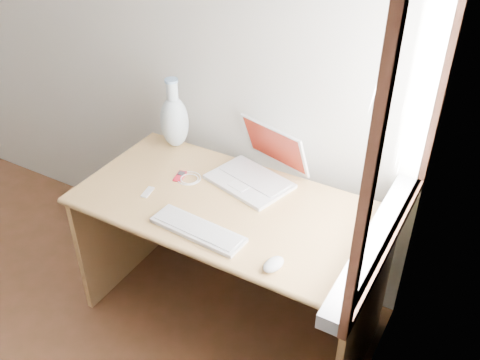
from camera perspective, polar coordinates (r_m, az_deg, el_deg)
The scene contains 10 objects.
back_wall at distance 2.99m, azimuth -14.61°, elevation 17.20°, with size 3.50×0.04×2.60m, color beige.
window at distance 1.84m, azimuth 17.32°, elevation 5.02°, with size 0.11×0.99×1.10m.
desk at distance 2.54m, azimuth -0.17°, elevation -5.29°, with size 1.36×0.68×0.72m.
laptop at distance 2.48m, azimuth 1.56°, elevation 1.30°, with size 0.42×0.39×0.25m.
external_keyboard at distance 2.20m, azimuth -4.52°, elevation -5.30°, with size 0.42×0.15×0.02m.
mouse at distance 2.04m, azimuth 3.60°, elevation -8.97°, with size 0.06×0.10×0.04m, color white.
ipod at distance 2.54m, azimuth -6.43°, elevation 0.41°, with size 0.06×0.10×0.01m.
cable_coil at distance 2.52m, azimuth -5.47°, elevation 0.19°, with size 0.12×0.12×0.01m, color white.
remote at distance 2.45m, azimuth -9.83°, elevation -1.28°, with size 0.03×0.08×0.01m, color white.
vase at distance 2.72m, azimuth -7.02°, elevation 6.40°, with size 0.14×0.14×0.37m.
Camera 1 is at (2.00, -0.30, 2.14)m, focal length 40.00 mm.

